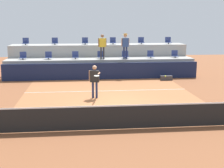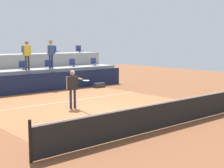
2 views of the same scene
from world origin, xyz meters
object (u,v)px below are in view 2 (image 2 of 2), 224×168
Objects in this scene: stadium_chair_lower_center at (23,66)px; stadium_chair_lower_mid_right at (49,65)px; stadium_chair_upper_mid_right at (25,51)px; stadium_chair_upper_far_right at (79,50)px; stadium_chair_upper_right at (54,50)px; stadium_chair_lower_far_right at (94,62)px; tennis_player at (73,85)px; stadium_chair_lower_right at (73,63)px; spectator_in_grey at (27,52)px; tennis_ball at (141,77)px; equipment_bag at (99,85)px; spectator_with_hat at (51,51)px.

stadium_chair_lower_center is 1.74m from stadium_chair_lower_mid_right.
stadium_chair_upper_far_right is at bearing 0.00° from stadium_chair_upper_mid_right.
stadium_chair_lower_mid_right is 2.10m from stadium_chair_upper_mid_right.
stadium_chair_upper_far_right is (2.10, 0.00, 0.00)m from stadium_chair_upper_right.
stadium_chair_lower_far_right reaches higher than tennis_player.
stadium_chair_upper_far_right is (4.26, 0.00, 0.00)m from stadium_chair_upper_mid_right.
stadium_chair_lower_mid_right is 1.82m from stadium_chair_lower_right.
stadium_chair_upper_mid_right reaches higher than tennis_player.
stadium_chair_lower_right is at bearing 6.33° from spectator_in_grey.
stadium_chair_lower_center is 1.00× the size of stadium_chair_lower_right.
stadium_chair_lower_center is 0.90m from spectator_in_grey.
stadium_chair_upper_mid_right is (1.06, 1.80, 0.85)m from stadium_chair_lower_center.
stadium_chair_lower_mid_right is 1.00× the size of stadium_chair_lower_right.
stadium_chair_upper_far_right is 9.43m from tennis_ball.
stadium_chair_upper_right is (2.16, 0.00, 0.00)m from stadium_chair_upper_mid_right.
stadium_chair_lower_mid_right is 0.31× the size of spectator_in_grey.
stadium_chair_lower_far_right is 1.00× the size of stadium_chair_upper_mid_right.
tennis_ball reaches higher than equipment_bag.
stadium_chair_lower_right is at bearing -79.35° from stadium_chair_upper_right.
stadium_chair_lower_far_right is 1.99m from stadium_chair_upper_far_right.
equipment_bag is (3.13, -3.83, -2.16)m from stadium_chair_upper_mid_right.
stadium_chair_lower_mid_right is 1.00× the size of stadium_chair_upper_mid_right.
spectator_in_grey reaches higher than equipment_bag.
stadium_chair_upper_right is (1.48, 1.80, 0.85)m from stadium_chair_lower_mid_right.
stadium_chair_lower_far_right is at bearing 6.00° from spectator_with_hat.
stadium_chair_lower_center is 6.49m from tennis_player.
stadium_chair_upper_right and stadium_chair_upper_far_right have the same top height.
stadium_chair_lower_center is at bearing 180.00° from stadium_chair_lower_mid_right.
stadium_chair_lower_mid_right is at bearing 97.37° from tennis_ball.
tennis_player is (-1.82, -8.23, -1.29)m from stadium_chair_upper_mid_right.
spectator_with_hat reaches higher than spectator_in_grey.
stadium_chair_upper_mid_right reaches higher than stadium_chair_lower_mid_right.
stadium_chair_upper_right is 3.81m from spectator_in_grey.
stadium_chair_upper_far_right is at bearing 45.56° from stadium_chair_lower_right.
stadium_chair_upper_mid_right reaches higher than tennis_ball.
stadium_chair_upper_far_right is 5.67m from spectator_in_grey.
stadium_chair_lower_center and stadium_chair_lower_right have the same top height.
stadium_chair_upper_right is 2.67m from spectator_with_hat.
spectator_with_hat is 2.31× the size of equipment_bag.
stadium_chair_upper_far_right is 7.65× the size of tennis_ball.
stadium_chair_upper_far_right is 0.31× the size of tennis_player.
tennis_player is at bearing 167.75° from tennis_ball.
stadium_chair_lower_far_right reaches higher than tennis_ball.
stadium_chair_upper_right reaches higher than stadium_chair_lower_center.
stadium_chair_lower_far_right is 0.31× the size of tennis_player.
stadium_chair_upper_far_right is at bearing 73.54° from tennis_ball.
stadium_chair_lower_far_right is at bearing 69.66° from tennis_ball.
spectator_in_grey reaches higher than stadium_chair_lower_center.
stadium_chair_upper_far_right is at bearing 26.69° from stadium_chair_lower_mid_right.
stadium_chair_upper_far_right reaches higher than tennis_ball.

